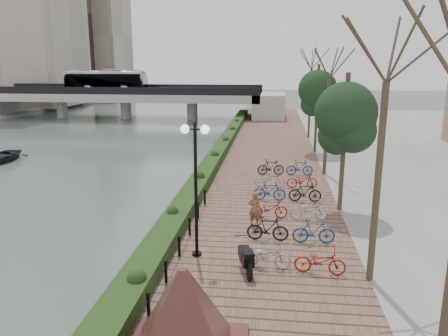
% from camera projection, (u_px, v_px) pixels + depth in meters
% --- Properties ---
extents(ground, '(220.00, 220.00, 0.00)m').
position_uv_depth(ground, '(115.00, 310.00, 13.46)').
color(ground, '#59595B').
rests_on(ground, ground).
extents(river_water, '(30.00, 130.00, 0.02)m').
position_uv_depth(river_water, '(53.00, 147.00, 39.26)').
color(river_water, '#4C5F58').
rests_on(river_water, ground).
extents(promenade, '(8.00, 75.00, 0.50)m').
position_uv_depth(promenade, '(262.00, 170.00, 29.84)').
color(promenade, brown).
rests_on(promenade, ground).
extents(hedge, '(1.10, 56.00, 0.60)m').
position_uv_depth(hedge, '(217.00, 154.00, 32.50)').
color(hedge, '#1C3B15').
rests_on(hedge, promenade).
extents(chain_fence, '(0.10, 14.10, 0.70)m').
position_uv_depth(chain_fence, '(173.00, 259.00, 15.03)').
color(chain_fence, black).
rests_on(chain_fence, promenade).
extents(granite_monument, '(4.55, 4.55, 2.40)m').
position_uv_depth(granite_monument, '(183.00, 316.00, 10.14)').
color(granite_monument, '#401E1B').
rests_on(granite_monument, promenade).
extents(lamppost, '(1.02, 0.32, 4.95)m').
position_uv_depth(lamppost, '(195.00, 161.00, 15.31)').
color(lamppost, black).
rests_on(lamppost, promenade).
extents(motorcycle, '(0.93, 1.75, 1.04)m').
position_uv_depth(motorcycle, '(245.00, 256.00, 14.84)').
color(motorcycle, black).
rests_on(motorcycle, promenade).
extents(pedestrian, '(0.61, 0.45, 1.52)m').
position_uv_depth(pedestrian, '(255.00, 209.00, 18.91)').
color(pedestrian, brown).
rests_on(pedestrian, promenade).
extents(bicycle_parking, '(2.40, 14.69, 1.00)m').
position_uv_depth(bicycle_parking, '(288.00, 200.00, 20.97)').
color(bicycle_parking, '#9B9B9F').
rests_on(bicycle_parking, promenade).
extents(street_trees, '(3.20, 37.12, 6.80)m').
position_uv_depth(street_trees, '(334.00, 132.00, 23.93)').
color(street_trees, '#3E3424').
rests_on(street_trees, promenade).
extents(bridge, '(36.00, 10.77, 6.50)m').
position_uv_depth(bridge, '(121.00, 93.00, 57.82)').
color(bridge, '#A4A49F').
rests_on(bridge, ground).
extents(boat, '(3.14, 4.27, 0.86)m').
position_uv_depth(boat, '(0.00, 156.00, 33.27)').
color(boat, '#222228').
rests_on(boat, river_water).
extents(far_buildings, '(35.00, 38.00, 38.00)m').
position_uv_depth(far_buildings, '(16.00, 12.00, 77.89)').
color(far_buildings, '#A6998A').
rests_on(far_buildings, far_bank).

